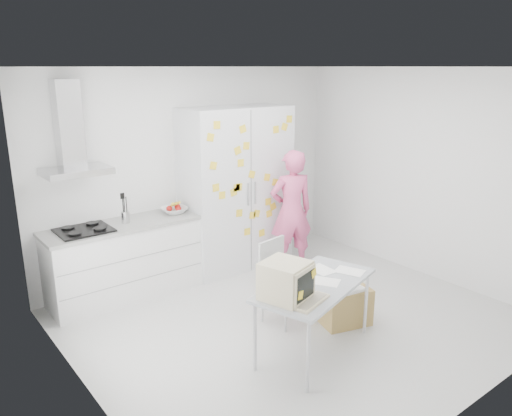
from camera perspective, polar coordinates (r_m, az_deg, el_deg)
floor at (r=5.70m, az=4.24°, el=-12.59°), size 4.50×4.00×0.02m
walls at (r=5.72m, az=-0.32°, el=2.21°), size 4.52×4.01×2.70m
ceiling at (r=5.01m, az=4.89°, el=15.79°), size 4.50×4.00×0.02m
counter_run at (r=6.23m, az=-14.77°, el=-5.67°), size 1.84×0.63×1.28m
range_hood at (r=5.84m, az=-20.43°, el=7.56°), size 0.70×0.48×1.01m
tall_cabinet at (r=6.79m, az=-2.25°, el=2.21°), size 1.50×0.68×2.20m
person at (r=6.72m, az=4.05°, el=-0.34°), size 0.70×0.57×1.66m
desk at (r=4.59m, az=4.78°, el=-8.67°), size 1.46×1.02×1.06m
chair at (r=5.46m, az=2.65°, el=-7.76°), size 0.47×0.47×0.91m
cardboard_box at (r=5.61m, az=9.98°, el=-10.74°), size 0.61×0.54×0.45m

